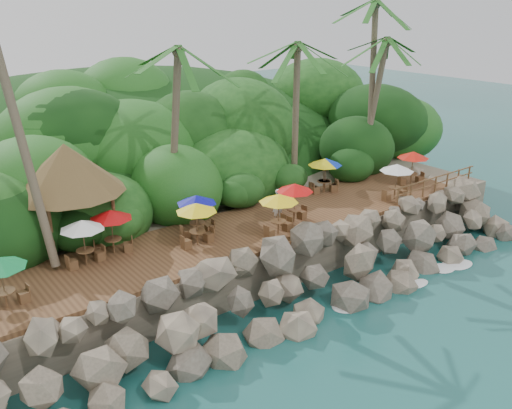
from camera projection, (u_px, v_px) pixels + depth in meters
ground at (341, 319)px, 23.49m from camera, size 140.00×140.00×0.00m
land_base at (161, 195)px, 35.05m from camera, size 32.00×25.20×2.10m
jungle_hill at (113, 182)px, 41.01m from camera, size 44.80×28.00×15.40m
seawall at (310, 277)px, 24.58m from camera, size 29.00×4.00×2.30m
terrace at (256, 227)px, 27.19m from camera, size 26.00×5.00×0.20m
jungle_foliage at (169, 215)px, 34.68m from camera, size 44.00×16.00×12.00m
foam_line at (336, 315)px, 23.71m from camera, size 25.20×0.80×0.06m
palms at (222, 15)px, 25.99m from camera, size 31.50×7.36×13.78m
palapa at (66, 168)px, 24.21m from camera, size 5.01×5.01×4.60m
dining_clusters at (256, 193)px, 26.67m from camera, size 24.95×5.06×2.01m
railing at (436, 183)px, 31.47m from camera, size 7.20×0.10×1.00m
waiter at (277, 205)px, 27.45m from camera, size 0.63×0.43×1.68m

